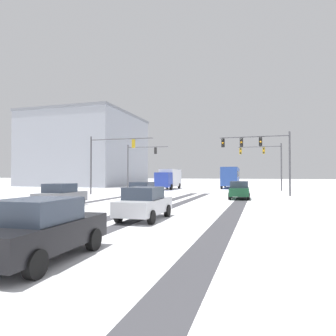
% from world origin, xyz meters
% --- Properties ---
extents(wheel_track_left_lane, '(1.08, 32.36, 0.01)m').
position_xyz_m(wheel_track_left_lane, '(6.10, 14.71, 0.00)').
color(wheel_track_left_lane, '#424247').
rests_on(wheel_track_left_lane, ground).
extents(wheel_track_right_lane, '(0.91, 32.36, 0.01)m').
position_xyz_m(wheel_track_right_lane, '(0.22, 14.71, 0.00)').
color(wheel_track_right_lane, '#424247').
rests_on(wheel_track_right_lane, ground).
extents(wheel_track_center, '(0.94, 32.36, 0.01)m').
position_xyz_m(wheel_track_center, '(-5.58, 14.71, 0.00)').
color(wheel_track_center, '#424247').
rests_on(wheel_track_center, ground).
extents(wheel_track_oncoming, '(0.81, 32.36, 0.01)m').
position_xyz_m(wheel_track_oncoming, '(1.74, 14.71, 0.00)').
color(wheel_track_oncoming, '#424247').
rests_on(wheel_track_oncoming, ground).
extents(traffic_signal_near_left, '(7.43, 0.42, 6.50)m').
position_xyz_m(traffic_signal_near_left, '(-8.37, 25.45, 4.51)').
color(traffic_signal_near_left, '#47474C').
rests_on(traffic_signal_near_left, ground).
extents(traffic_signal_near_right, '(6.96, 0.46, 6.50)m').
position_xyz_m(traffic_signal_near_right, '(7.71, 27.45, 4.82)').
color(traffic_signal_near_right, '#47474C').
rests_on(traffic_signal_near_right, ground).
extents(traffic_signal_far_left, '(6.09, 0.38, 6.50)m').
position_xyz_m(traffic_signal_far_left, '(-8.82, 35.42, 4.43)').
color(traffic_signal_far_left, '#47474C').
rests_on(traffic_signal_far_left, ground).
extents(traffic_signal_far_right, '(5.80, 0.44, 6.50)m').
position_xyz_m(traffic_signal_far_right, '(8.50, 39.43, 4.63)').
color(traffic_signal_far_right, '#47474C').
rests_on(traffic_signal_far_right, ground).
extents(car_dark_green_lead, '(1.97, 4.17, 1.62)m').
position_xyz_m(car_dark_green_lead, '(5.83, 23.90, 0.82)').
color(car_dark_green_lead, '#194C2D').
rests_on(car_dark_green_lead, ground).
extents(car_white_second, '(1.97, 4.17, 1.62)m').
position_xyz_m(car_white_second, '(-1.64, 18.74, 0.82)').
color(car_white_second, silver).
rests_on(car_white_second, ground).
extents(car_grey_third, '(1.93, 4.15, 1.62)m').
position_xyz_m(car_grey_third, '(-5.45, 13.17, 0.82)').
color(car_grey_third, slate).
rests_on(car_grey_third, ground).
extents(car_silver_fourth, '(1.86, 4.11, 1.62)m').
position_xyz_m(car_silver_fourth, '(2.13, 9.43, 0.82)').
color(car_silver_fourth, '#B7BABF').
rests_on(car_silver_fourth, ground).
extents(car_black_sixth, '(1.95, 4.16, 1.62)m').
position_xyz_m(car_black_sixth, '(2.15, 1.96, 0.82)').
color(car_black_sixth, black).
rests_on(car_black_sixth, ground).
extents(bus_oncoming, '(2.94, 11.08, 3.38)m').
position_xyz_m(bus_oncoming, '(3.03, 46.69, 1.99)').
color(bus_oncoming, '#284793').
rests_on(bus_oncoming, ground).
extents(box_truck_delivery, '(2.35, 7.42, 3.02)m').
position_xyz_m(box_truck_delivery, '(-5.57, 39.54, 1.63)').
color(box_truck_delivery, '#233899').
rests_on(box_truck_delivery, ground).
extents(office_building_far_left_block, '(19.70, 20.54, 14.46)m').
position_xyz_m(office_building_far_left_block, '(-26.64, 50.75, 7.24)').
color(office_building_far_left_block, '#9399A3').
rests_on(office_building_far_left_block, ground).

